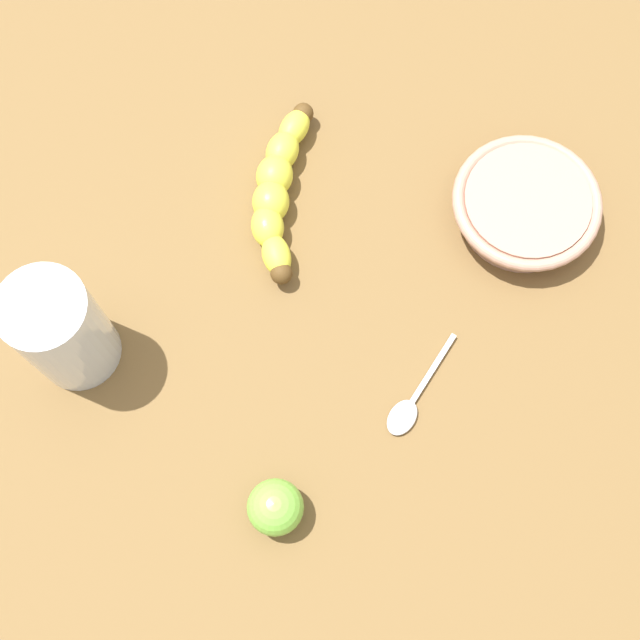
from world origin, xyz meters
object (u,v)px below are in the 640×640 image
object	(u,v)px
lime_fruit	(275,507)
teaspoon	(406,411)
smoothie_glass	(63,331)
ceramic_bowl	(525,206)
banana	(278,189)

from	to	relation	value
lime_fruit	teaspoon	distance (cm)	14.75
smoothie_glass	ceramic_bowl	bearing A→B (deg)	48.20
banana	lime_fruit	world-z (taller)	lime_fruit
lime_fruit	teaspoon	xyz separation A→B (cm)	(5.70, 13.45, -2.06)
teaspoon	lime_fruit	bearing A→B (deg)	-19.88
banana	ceramic_bowl	bearing A→B (deg)	91.52
smoothie_glass	teaspoon	distance (cm)	31.30
banana	teaspoon	size ratio (longest dim) A/B	1.62
banana	teaspoon	bearing A→B (deg)	35.06
banana	ceramic_bowl	world-z (taller)	ceramic_bowl
banana	smoothie_glass	distance (cm)	24.66
lime_fruit	teaspoon	size ratio (longest dim) A/B	0.44
ceramic_bowl	banana	bearing A→B (deg)	-154.94
smoothie_glass	teaspoon	bearing A→B (deg)	19.02
teaspoon	smoothie_glass	bearing A→B (deg)	-67.91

